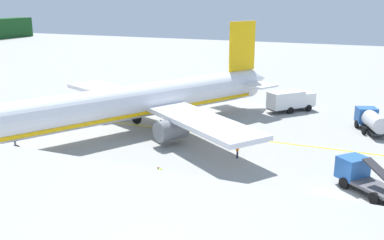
# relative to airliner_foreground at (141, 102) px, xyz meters

# --- Properties ---
(airliner_foreground) EXTENTS (37.97, 32.17, 11.90)m
(airliner_foreground) POSITION_rel_airliner_foreground_xyz_m (0.00, 0.00, 0.00)
(airliner_foreground) COLOR white
(airliner_foreground) RESTS_ON ground
(service_truck_fuel) EXTENTS (6.11, 6.50, 2.77)m
(service_truck_fuel) POSITION_rel_airliner_foreground_xyz_m (-7.82, -24.39, -2.23)
(service_truck_fuel) COLOR #2659A5
(service_truck_fuel) RESTS_ON ground
(service_truck_baggage) EXTENTS (6.41, 6.09, 2.79)m
(service_truck_baggage) POSITION_rel_airliner_foreground_xyz_m (15.45, -14.33, -1.83)
(service_truck_baggage) COLOR white
(service_truck_baggage) RESTS_ON ground
(service_truck_catering) EXTENTS (6.11, 3.84, 2.40)m
(service_truck_catering) POSITION_rel_airliner_foreground_xyz_m (9.46, -24.59, -2.00)
(service_truck_catering) COLOR #2659A5
(service_truck_catering) RESTS_ON ground
(cargo_container_near) EXTENTS (2.18, 2.18, 1.91)m
(cargo_container_near) POSITION_rel_airliner_foreground_xyz_m (-19.83, -8.30, -2.49)
(cargo_container_near) COLOR #333338
(cargo_container_near) RESTS_ON ground
(crew_marshaller) EXTENTS (0.63, 0.25, 1.60)m
(crew_marshaller) POSITION_rel_airliner_foreground_xyz_m (-4.67, -12.98, -2.45)
(crew_marshaller) COLOR #191E33
(crew_marshaller) RESTS_ON ground
(crew_loader_left) EXTENTS (0.41, 0.57, 1.72)m
(crew_loader_left) POSITION_rel_airliner_foreground_xyz_m (-16.98, -1.22, -2.38)
(crew_loader_left) COLOR #191E33
(crew_loader_left) RESTS_ON ground
(crew_loader_right) EXTENTS (0.49, 0.47, 1.73)m
(crew_loader_right) POSITION_rel_airliner_foreground_xyz_m (-13.38, -8.96, -2.37)
(crew_loader_right) COLOR #191E33
(crew_loader_right) RESTS_ON ground
(apron_guide_line) EXTENTS (0.30, 60.00, 0.01)m
(apron_guide_line) POSITION_rel_airliner_foreground_xyz_m (1.51, -4.72, -3.39)
(apron_guide_line) COLOR yellow
(apron_guide_line) RESTS_ON ground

